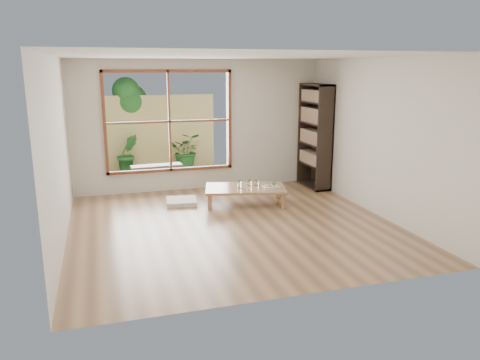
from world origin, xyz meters
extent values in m
plane|color=#A67C53|center=(0.00, 0.00, 0.00)|extent=(5.00, 5.00, 0.00)
cube|color=#AF7E55|center=(0.55, 1.06, 0.29)|extent=(1.59, 1.13, 0.04)
cube|color=#AF7E55|center=(-0.16, 0.89, 0.13)|extent=(0.09, 0.09, 0.27)
cube|color=#AF7E55|center=(0.00, 1.54, 0.13)|extent=(0.09, 0.09, 0.27)
cube|color=#AF7E55|center=(1.09, 0.58, 0.13)|extent=(0.09, 0.09, 0.27)
cube|color=#AF7E55|center=(1.25, 1.23, 0.13)|extent=(0.09, 0.09, 0.27)
cube|color=beige|center=(-0.57, 1.42, 0.04)|extent=(0.60, 0.60, 0.08)
cube|color=black|center=(2.31, 1.90, 1.06)|extent=(0.34, 0.95, 2.12)
cylinder|color=silver|center=(0.43, 1.02, 0.38)|extent=(0.07, 0.07, 0.13)
cylinder|color=silver|center=(0.79, 1.12, 0.36)|extent=(0.07, 0.07, 0.10)
cylinder|color=silver|center=(0.65, 1.14, 0.37)|extent=(0.08, 0.08, 0.10)
cylinder|color=silver|center=(0.40, 1.10, 0.35)|extent=(0.06, 0.06, 0.07)
cube|color=white|center=(0.99, 0.93, 0.32)|extent=(0.30, 0.22, 0.02)
sphere|color=#466C2B|center=(1.07, 0.98, 0.37)|extent=(0.07, 0.07, 0.07)
cube|color=#BF602D|center=(0.96, 0.89, 0.35)|extent=(0.05, 0.04, 0.03)
cube|color=beige|center=(0.92, 0.96, 0.34)|extent=(0.06, 0.05, 0.02)
cylinder|color=silver|center=(1.02, 0.87, 0.34)|extent=(0.17, 0.02, 0.01)
cube|color=#353027|center=(-0.60, 3.56, 0.00)|extent=(2.80, 2.00, 0.05)
cube|color=black|center=(-0.79, 3.27, 0.35)|extent=(1.12, 0.41, 0.05)
cube|color=black|center=(-1.29, 3.11, 0.18)|extent=(0.06, 0.06, 0.30)
cube|color=black|center=(-1.31, 3.35, 0.18)|extent=(0.06, 0.06, 0.30)
cube|color=black|center=(-0.28, 3.19, 0.18)|extent=(0.06, 0.06, 0.30)
cube|color=black|center=(-0.29, 3.43, 0.18)|extent=(0.06, 0.06, 0.30)
cube|color=#D1B86B|center=(-0.60, 4.56, 0.90)|extent=(2.80, 0.06, 1.80)
imported|color=#266023|center=(0.08, 4.36, 0.46)|extent=(0.94, 0.87, 0.88)
imported|color=#266023|center=(-1.34, 4.25, 0.48)|extent=(0.60, 0.53, 0.91)
cylinder|color=#4C3D2D|center=(-1.30, 4.86, 0.80)|extent=(0.14, 0.14, 1.60)
sphere|color=#266023|center=(-1.18, 4.86, 1.65)|extent=(0.84, 0.84, 0.84)
sphere|color=#266023|center=(-1.45, 4.94, 1.45)|extent=(0.70, 0.70, 0.70)
sphere|color=#266023|center=(-1.27, 4.76, 1.90)|extent=(0.64, 0.64, 0.64)
camera|label=1|loc=(-1.93, -6.80, 2.43)|focal=35.00mm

